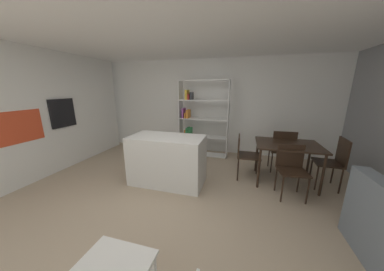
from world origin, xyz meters
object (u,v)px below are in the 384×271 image
Objects in this scene: open_bookshelf at (199,120)px; dining_chair_far at (282,148)px; built_in_oven at (63,113)px; dining_chair_window_side at (335,159)px; kitchen_island at (167,160)px; dining_chair_near at (291,166)px; dining_table at (287,148)px; dining_chair_island_side at (244,152)px.

dining_chair_far is (1.98, -0.63, -0.39)m from open_bookshelf.
dining_chair_window_side is at bearing 5.81° from built_in_oven.
built_in_oven reaches higher than dining_chair_window_side.
built_in_oven reaches higher than dining_chair_far.
dining_chair_near is (2.16, 0.17, 0.07)m from kitchen_island.
dining_chair_island_side reaches higher than dining_table.
kitchen_island is 2.17m from dining_chair_near.
built_in_oven is 0.55× the size of dining_table.
built_in_oven is 2.62m from kitchen_island.
dining_table is (2.18, 0.63, 0.24)m from kitchen_island.
kitchen_island reaches higher than dining_chair_island_side.
built_in_oven reaches higher than dining_chair_island_side.
open_bookshelf is 1.77× the size of dining_table.
dining_chair_island_side is (3.89, 0.56, -0.73)m from built_in_oven.
dining_table is at bearing -28.75° from open_bookshelf.
dining_chair_far is (0.02, 0.91, 0.03)m from dining_chair_near.
dining_chair_far is (2.18, 1.08, 0.10)m from kitchen_island.
dining_table is 1.30× the size of dining_chair_island_side.
dining_table is 1.29× the size of dining_chair_near.
kitchen_island is 1.46× the size of dining_chair_window_side.
dining_chair_far is 0.99× the size of dining_chair_window_side.
kitchen_island is at bearing 112.60° from dining_chair_island_side.
dining_chair_far is at bearing -117.38° from dining_chair_window_side.
open_bookshelf is at bearing 31.45° from built_in_oven.
dining_chair_window_side reaches higher than dining_table.
dining_table is (1.98, -1.08, -0.25)m from open_bookshelf.
open_bookshelf is 2.14× the size of dining_chair_far.
dining_table is at bearing -87.24° from dining_chair_window_side.
dining_chair_window_side reaches higher than dining_chair_far.
dining_table is at bearing 6.84° from built_in_oven.
open_bookshelf is at bearing 46.34° from dining_chair_island_side.
dining_chair_near is 0.94× the size of dining_chair_far.
dining_chair_far is at bearing 26.38° from kitchen_island.
dining_table is at bearing 86.02° from dining_chair_far.
built_in_oven is at bearing 96.60° from dining_chair_island_side.
dining_table is 0.49m from dining_chair_near.
dining_chair_window_side is at bearing -91.65° from dining_chair_island_side.
open_bookshelf reaches higher than kitchen_island.
built_in_oven is at bearing 178.36° from kitchen_island.
dining_chair_near is 0.89m from dining_chair_island_side.
built_in_oven is at bearing -173.16° from dining_table.
dining_table is 1.19× the size of dining_chair_window_side.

